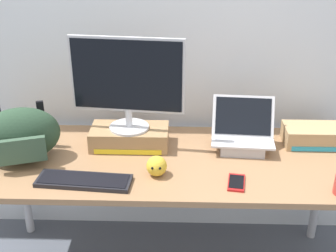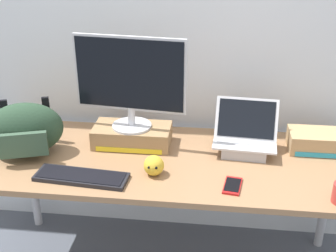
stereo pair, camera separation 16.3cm
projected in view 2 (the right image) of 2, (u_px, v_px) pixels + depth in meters
back_wall at (178, 23)px, 2.39m from camera, size 7.00×0.10×2.60m
desk at (168, 170)px, 2.25m from camera, size 1.90×0.74×0.72m
toner_box_yellow at (132, 135)px, 2.34m from camera, size 0.40×0.21×0.10m
desktop_monitor at (130, 80)px, 2.20m from camera, size 0.57×0.21×0.48m
open_laptop at (245, 142)px, 2.26m from camera, size 0.33×0.24×0.26m
external_keyboard at (81, 177)px, 2.04m from camera, size 0.44×0.17×0.02m
messenger_backpack at (25, 129)px, 2.21m from camera, size 0.43×0.32×0.27m
cell_phone at (232, 186)px, 1.99m from camera, size 0.09×0.15×0.01m
plush_toy at (154, 165)px, 2.06m from camera, size 0.10×0.10×0.10m
toner_box_cyan at (320, 141)px, 2.28m from camera, size 0.32×0.18×0.10m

